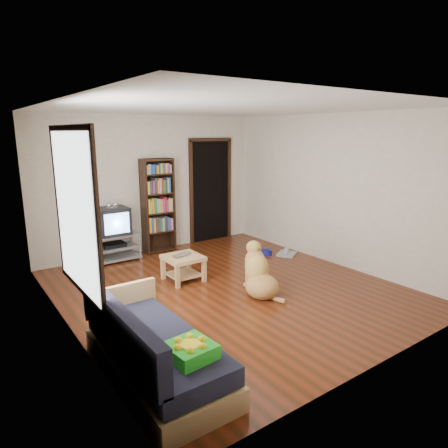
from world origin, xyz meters
TOP-DOWN VIEW (x-y plane):
  - ground at (0.00, 0.00)m, footprint 5.00×5.00m
  - ceiling at (0.00, 0.00)m, footprint 5.00×5.00m
  - wall_back at (0.00, 2.50)m, footprint 4.50×0.00m
  - wall_front at (0.00, -2.50)m, footprint 4.50×0.00m
  - wall_left at (-2.25, 0.00)m, footprint 0.00×5.00m
  - wall_right at (2.25, 0.00)m, footprint 0.00×5.00m
  - green_cushion at (-1.75, -1.89)m, footprint 0.40×0.40m
  - laptop at (-0.36, 0.65)m, footprint 0.38×0.30m
  - dog_bowl at (1.62, 0.96)m, footprint 0.22×0.22m
  - grey_rag at (1.92, 0.71)m, footprint 0.51×0.48m
  - window at (-2.23, -0.50)m, footprint 0.03×1.46m
  - doorway at (1.35, 2.48)m, footprint 1.03×0.05m
  - tv_stand at (-0.90, 2.25)m, footprint 0.90×0.45m
  - crt_tv at (-0.90, 2.27)m, footprint 0.55×0.52m
  - bookshelf at (0.05, 2.34)m, footprint 0.60×0.30m
  - sofa at (-1.87, -1.38)m, footprint 0.80×1.80m
  - coffee_table at (-0.36, 0.68)m, footprint 0.55×0.55m
  - dog at (0.28, -0.40)m, footprint 0.61×0.93m

SIDE VIEW (x-z plane):
  - ground at x=0.00m, z-range 0.00..0.00m
  - grey_rag at x=1.92m, z-range 0.00..0.03m
  - dog_bowl at x=1.62m, z-range 0.00..0.08m
  - sofa at x=-1.87m, z-range -0.14..0.66m
  - tv_stand at x=-0.90m, z-range 0.02..0.52m
  - dog at x=0.28m, z-range -0.10..0.66m
  - coffee_table at x=-0.36m, z-range 0.08..0.48m
  - laptop at x=-0.36m, z-range 0.40..0.43m
  - green_cushion at x=-1.75m, z-range 0.42..0.54m
  - crt_tv at x=-0.90m, z-range 0.45..1.03m
  - bookshelf at x=0.05m, z-range 0.10..1.90m
  - doorway at x=1.35m, z-range 0.03..2.21m
  - wall_back at x=0.00m, z-range -0.95..3.55m
  - wall_front at x=0.00m, z-range -0.95..3.55m
  - wall_left at x=-2.25m, z-range -1.20..3.80m
  - wall_right at x=2.25m, z-range -1.20..3.80m
  - window at x=-2.23m, z-range 0.65..2.35m
  - ceiling at x=0.00m, z-range 2.60..2.60m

